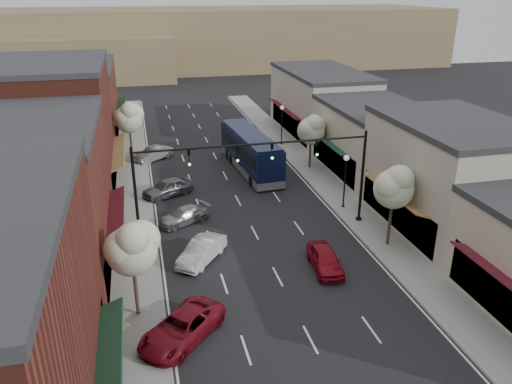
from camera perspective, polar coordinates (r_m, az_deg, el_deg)
ground at (r=29.14m, az=3.58°, el=-11.66°), size 160.00×160.00×0.00m
sidewalk_left at (r=44.57m, az=-13.91°, el=0.38°), size 2.80×73.00×0.15m
sidewalk_right at (r=47.26m, az=6.84°, el=2.18°), size 2.80×73.00×0.15m
curb_left at (r=44.56m, az=-12.11°, el=0.54°), size 0.25×73.00×0.17m
curb_right at (r=46.82m, az=5.23°, el=2.04°), size 0.25×73.00×0.17m
bldg_left_midnear at (r=32.00m, az=-24.88°, el=-1.13°), size 10.14×14.10×9.40m
bldg_left_midfar at (r=44.89m, az=-22.06°, el=6.72°), size 10.14×14.10×10.90m
bldg_left_far at (r=60.62m, az=-20.02°, el=9.54°), size 10.14×18.10×8.40m
bldg_right_midnear at (r=37.93m, az=21.21°, el=1.77°), size 9.14×12.10×7.90m
bldg_right_midfar at (r=47.93m, az=13.21°, el=5.92°), size 9.14×12.10×6.40m
bldg_right_far at (r=60.24m, az=7.39°, el=10.13°), size 9.14×16.10×7.40m
hill_far at (r=113.70m, az=-10.20°, el=16.90°), size 120.00×30.00×12.00m
hill_near at (r=103.26m, az=-23.98°, el=13.74°), size 50.00×20.00×8.00m
signal_mast_right at (r=35.58m, az=8.70°, el=2.98°), size 8.22×0.46×7.00m
signal_mast_left at (r=33.17m, az=-9.64°, el=1.47°), size 8.22×0.46×7.00m
tree_right_near at (r=33.36m, az=15.61°, el=0.74°), size 2.85×2.65×5.95m
tree_right_far at (r=47.35m, az=6.40°, el=7.21°), size 2.85×2.65×5.43m
tree_left_near at (r=25.95m, az=-13.97°, el=-6.08°), size 2.85×2.65×5.69m
tree_left_far at (r=50.33m, az=-14.31°, el=8.29°), size 2.85×2.65×6.13m
lamp_post_near at (r=39.10m, az=10.19°, el=2.17°), size 0.44×0.44×4.44m
lamp_post_far at (r=54.84m, az=2.98°, el=8.36°), size 0.44×0.44×4.44m
coach_bus at (r=47.33m, az=-0.65°, el=4.70°), size 3.57×12.05×3.63m
red_hatchback at (r=31.43m, az=7.89°, el=-7.61°), size 1.96×4.19×1.39m
parked_car_a at (r=25.82m, az=-8.46°, el=-15.08°), size 5.11×5.21×1.39m
parked_car_b at (r=32.20m, az=-6.23°, el=-6.72°), size 3.76×4.28×1.40m
parked_car_c at (r=37.40m, az=-8.24°, el=-2.68°), size 4.35×3.32×1.17m
parked_car_d at (r=42.36m, az=-10.06°, el=0.50°), size 4.65×3.48×1.48m
parked_car_e at (r=51.58m, az=-11.62°, el=4.33°), size 4.17×3.68×1.37m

